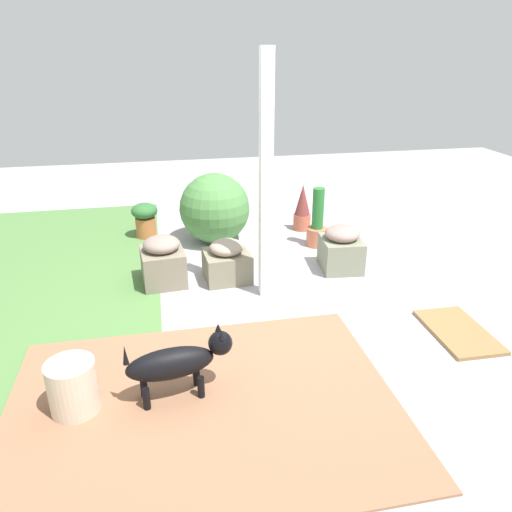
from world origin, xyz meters
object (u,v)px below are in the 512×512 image
Objects in this scene: dog at (178,361)px; ceramic_urn at (73,388)px; stone_planter_far at (163,261)px; terracotta_pot_broad at (145,218)px; round_shrub at (215,208)px; stone_planter_nearest at (341,249)px; porch_pillar at (266,182)px; terracotta_pot_tall at (317,226)px; terracotta_pot_spiky at (302,208)px; doormat at (458,331)px; stone_planter_mid at (227,261)px.

dog reaches higher than ceramic_urn.
stone_planter_far is 1.16× the size of terracotta_pot_broad.
stone_planter_nearest is at bearing -131.18° from round_shrub.
stone_planter_nearest is 0.67× the size of dog.
round_shrub is 1.15× the size of dog.
porch_pillar is 1.26m from stone_planter_far.
dog is at bearing 168.26° from round_shrub.
terracotta_pot_tall is at bearing -109.07° from terracotta_pot_broad.
dog is (-2.80, 1.61, 0.00)m from terracotta_pot_spiky.
round_shrub reaches higher than doormat.
round_shrub is 1.19× the size of terracotta_pot_tall.
stone_planter_nearest is at bearing -123.91° from terracotta_pot_broad.
ceramic_urn is at bearing 131.29° from porch_pillar.
stone_planter_nearest is at bearing -91.05° from stone_planter_far.
stone_planter_far is (0.05, 0.59, 0.03)m from stone_planter_mid.
stone_planter_far is 1.79m from terracotta_pot_tall.
stone_planter_far is at bearing -18.84° from ceramic_urn.
doormat is (-1.95, -0.53, -0.22)m from terracotta_pot_tall.
terracotta_pot_tall is 0.95× the size of doormat.
terracotta_pot_tall is (1.01, -0.80, -0.79)m from porch_pillar.
stone_planter_nearest is 0.96× the size of stone_planter_far.
terracotta_pot_broad is 1.97m from terracotta_pot_tall.
terracotta_pot_spiky is 0.81× the size of doormat.
stone_planter_nearest is at bearing -66.39° from porch_pillar.
dog reaches higher than stone_planter_nearest.
ceramic_urn is (-1.63, 1.16, -0.01)m from stone_planter_mid.
terracotta_pot_spiky is at bearing -55.88° from stone_planter_far.
terracotta_pot_tall is at bearing -107.89° from round_shrub.
round_shrub is 2.89m from ceramic_urn.
terracotta_pot_tall is 1.88× the size of ceramic_urn.
stone_planter_mid reaches higher than ceramic_urn.
doormat is (0.34, -2.79, -0.16)m from ceramic_urn.
stone_planter_far is 0.70× the size of dog.
terracotta_pot_spiky is at bearing -42.48° from stone_planter_mid.
stone_planter_mid is 0.68× the size of terracotta_pot_tall.
terracotta_pot_broad is 1.85m from terracotta_pot_spiky.
ceramic_urn is at bearing 125.61° from stone_planter_nearest.
stone_planter_far is at bearing 65.52° from porch_pillar.
porch_pillar reaches higher than ceramic_urn.
ceramic_urn is at bearing 96.90° from doormat.
terracotta_pot_broad is at bearing 32.61° from porch_pillar.
stone_planter_nearest is 0.58× the size of round_shrub.
porch_pillar is 1.53m from round_shrub.
porch_pillar reaches higher than terracotta_pot_broad.
dog reaches higher than terracotta_pot_broad.
stone_planter_nearest is 1.12× the size of terracotta_pot_broad.
stone_planter_mid is at bearing -149.45° from terracotta_pot_broad.
ceramic_urn reaches higher than doormat.
round_shrub is 1.15m from terracotta_pot_tall.
dog is at bearing 134.41° from stone_planter_nearest.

